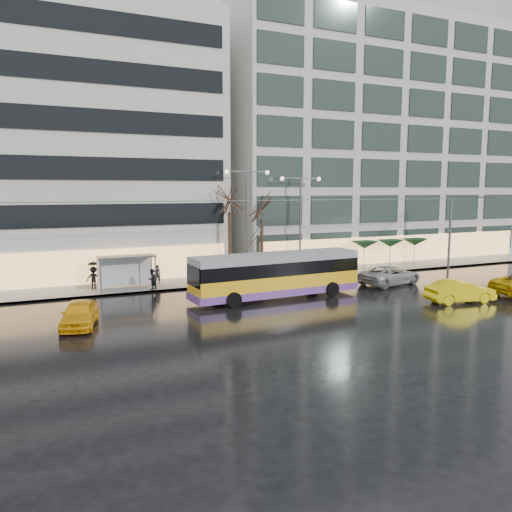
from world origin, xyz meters
TOP-DOWN VIEW (x-y plane):
  - ground at (0.00, 0.00)m, footprint 140.00×140.00m
  - sidewalk at (2.00, 14.00)m, footprint 80.00×10.00m
  - kerb at (2.00, 9.05)m, footprint 80.00×0.10m
  - building_left at (-16.00, 19.00)m, footprint 34.00×14.00m
  - building_right at (19.00, 19.00)m, footprint 32.00×14.00m
  - trolleybus at (1.13, 3.59)m, footprint 12.48×5.01m
  - catenary at (1.00, 7.94)m, footprint 42.24×5.12m
  - bus_shelter at (-8.38, 10.69)m, footprint 4.20×1.60m
  - street_lamp_near at (2.00, 10.80)m, footprint 3.96×0.36m
  - street_lamp_far at (7.00, 10.80)m, footprint 3.96×0.36m
  - tree_a at (0.50, 11.00)m, footprint 3.20×3.20m
  - tree_b at (3.50, 11.20)m, footprint 3.20×3.20m
  - parasol_a at (14.00, 11.00)m, footprint 2.50×2.50m
  - parasol_b at (17.00, 11.00)m, footprint 2.50×2.50m
  - parasol_c at (20.00, 11.00)m, footprint 2.50×2.50m
  - taxi_a at (-12.16, 1.34)m, footprint 2.66×4.61m
  - taxi_b at (11.88, -2.71)m, footprint 4.85×2.36m
  - sedan_silver at (11.71, 4.39)m, footprint 5.81×3.46m
  - pedestrian_a at (-5.50, 11.46)m, footprint 1.00×1.02m
  - pedestrian_b at (-6.38, 9.40)m, footprint 0.96×0.93m
  - pedestrian_c at (-10.33, 11.30)m, footprint 1.25×1.03m

SIDE VIEW (x-z plane):
  - ground at x=0.00m, z-range 0.00..0.00m
  - sidewalk at x=2.00m, z-range 0.00..0.15m
  - kerb at x=2.00m, z-range 0.00..0.15m
  - taxi_a at x=-12.16m, z-range 0.00..1.47m
  - sedan_silver at x=11.71m, z-range 0.00..1.51m
  - taxi_b at x=11.88m, z-range 0.00..1.53m
  - pedestrian_b at x=-6.38m, z-range 0.15..1.71m
  - pedestrian_c at x=-10.33m, z-range 0.21..2.32m
  - trolleybus at x=1.13m, z-range -1.31..4.41m
  - pedestrian_a at x=-5.50m, z-range 0.53..2.72m
  - bus_shelter at x=-8.38m, z-range 0.71..3.22m
  - parasol_a at x=14.00m, z-range 1.12..3.77m
  - parasol_b at x=17.00m, z-range 1.12..3.77m
  - parasol_c at x=20.00m, z-range 1.12..3.77m
  - catenary at x=1.00m, z-range 0.75..7.75m
  - street_lamp_far at x=7.00m, z-range 1.45..9.98m
  - street_lamp_near at x=2.00m, z-range 1.48..10.51m
  - tree_b at x=3.50m, z-range 2.55..10.25m
  - tree_a at x=0.50m, z-range 2.89..11.29m
  - building_left at x=-16.00m, z-range 0.15..22.15m
  - building_right at x=19.00m, z-range 0.15..25.15m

